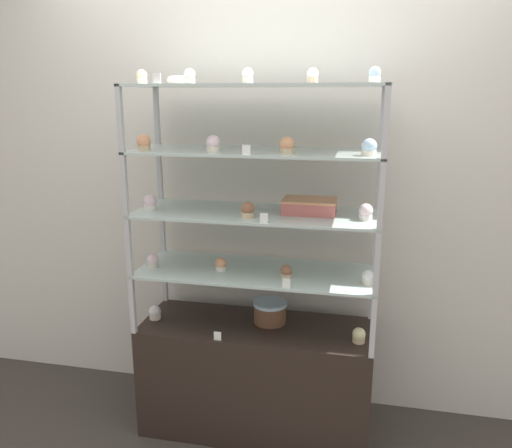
{
  "coord_description": "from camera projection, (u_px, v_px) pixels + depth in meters",
  "views": [
    {
      "loc": [
        0.49,
        -2.3,
        1.74
      ],
      "look_at": [
        0.0,
        0.0,
        1.13
      ],
      "focal_mm": 35.0,
      "sensor_mm": 36.0,
      "label": 1
    }
  ],
  "objects": [
    {
      "name": "cupcake_4",
      "position": [
        286.0,
        272.0,
        2.38
      ],
      "size": [
        0.06,
        0.06,
        0.07
      ],
      "color": "#CCB28C",
      "rests_on": "display_riser_lower"
    },
    {
      "name": "ground_plane",
      "position": [
        256.0,
        425.0,
        2.71
      ],
      "size": [
        20.0,
        20.0,
        0.0
      ],
      "primitive_type": "plane",
      "color": "#38332D"
    },
    {
      "name": "cupcake_1",
      "position": [
        359.0,
        335.0,
        2.38
      ],
      "size": [
        0.06,
        0.06,
        0.07
      ],
      "color": "#CCB28C",
      "rests_on": "display_base"
    },
    {
      "name": "price_tag_1",
      "position": [
        286.0,
        283.0,
        2.26
      ],
      "size": [
        0.04,
        0.0,
        0.04
      ],
      "color": "white",
      "rests_on": "display_riser_lower"
    },
    {
      "name": "cupcake_14",
      "position": [
        190.0,
        76.0,
        2.21
      ],
      "size": [
        0.05,
        0.05,
        0.07
      ],
      "color": "beige",
      "rests_on": "display_riser_top"
    },
    {
      "name": "sheet_cake_frosted",
      "position": [
        310.0,
        206.0,
        2.39
      ],
      "size": [
        0.26,
        0.18,
        0.07
      ],
      "color": "#C66660",
      "rests_on": "display_riser_middle"
    },
    {
      "name": "price_tag_3",
      "position": [
        247.0,
        150.0,
        2.14
      ],
      "size": [
        0.04,
        0.0,
        0.04
      ],
      "color": "white",
      "rests_on": "display_riser_upper"
    },
    {
      "name": "cupcake_17",
      "position": [
        375.0,
        75.0,
        2.05
      ],
      "size": [
        0.05,
        0.05,
        0.07
      ],
      "color": "white",
      "rests_on": "display_riser_top"
    },
    {
      "name": "price_tag_0",
      "position": [
        218.0,
        336.0,
        2.4
      ],
      "size": [
        0.04,
        0.0,
        0.04
      ],
      "color": "white",
      "rests_on": "display_base"
    },
    {
      "name": "cupcake_8",
      "position": [
        366.0,
        212.0,
        2.25
      ],
      "size": [
        0.06,
        0.06,
        0.08
      ],
      "color": "white",
      "rests_on": "display_riser_middle"
    },
    {
      "name": "display_riser_top",
      "position": [
        256.0,
        89.0,
        2.27
      ],
      "size": [
        1.18,
        0.44,
        0.3
      ],
      "color": "#B7B7BC",
      "rests_on": "display_riser_upper"
    },
    {
      "name": "display_riser_lower",
      "position": [
        256.0,
        274.0,
        2.49
      ],
      "size": [
        1.18,
        0.44,
        0.3
      ],
      "color": "#B7B7BC",
      "rests_on": "display_base"
    },
    {
      "name": "cupcake_6",
      "position": [
        150.0,
        203.0,
        2.45
      ],
      "size": [
        0.06,
        0.06,
        0.08
      ],
      "color": "white",
      "rests_on": "display_riser_middle"
    },
    {
      "name": "cupcake_9",
      "position": [
        144.0,
        143.0,
        2.33
      ],
      "size": [
        0.07,
        0.07,
        0.07
      ],
      "color": "#CCB28C",
      "rests_on": "display_riser_upper"
    },
    {
      "name": "cupcake_12",
      "position": [
        369.0,
        148.0,
        2.11
      ],
      "size": [
        0.07,
        0.07,
        0.07
      ],
      "color": "beige",
      "rests_on": "display_riser_upper"
    },
    {
      "name": "display_base",
      "position": [
        256.0,
        376.0,
        2.64
      ],
      "size": [
        1.18,
        0.44,
        0.59
      ],
      "color": "black",
      "rests_on": "ground_plane"
    },
    {
      "name": "layer_cake_centerpiece",
      "position": [
        270.0,
        312.0,
        2.58
      ],
      "size": [
        0.17,
        0.17,
        0.11
      ],
      "color": "brown",
      "rests_on": "display_base"
    },
    {
      "name": "cupcake_0",
      "position": [
        155.0,
        313.0,
        2.63
      ],
      "size": [
        0.06,
        0.06,
        0.07
      ],
      "color": "beige",
      "rests_on": "display_base"
    },
    {
      "name": "price_tag_2",
      "position": [
        264.0,
        218.0,
        2.2
      ],
      "size": [
        0.04,
        0.0,
        0.04
      ],
      "color": "white",
      "rests_on": "display_riser_middle"
    },
    {
      "name": "donut_glazed",
      "position": [
        181.0,
        80.0,
        2.38
      ],
      "size": [
        0.13,
        0.13,
        0.04
      ],
      "color": "#EFE5CC",
      "rests_on": "display_riser_top"
    },
    {
      "name": "cupcake_7",
      "position": [
        248.0,
        210.0,
        2.3
      ],
      "size": [
        0.06,
        0.06,
        0.08
      ],
      "color": "#CCB28C",
      "rests_on": "display_riser_middle"
    },
    {
      "name": "cupcake_3",
      "position": [
        221.0,
        264.0,
        2.48
      ],
      "size": [
        0.06,
        0.06,
        0.07
      ],
      "color": "white",
      "rests_on": "display_riser_lower"
    },
    {
      "name": "cupcake_2",
      "position": [
        153.0,
        261.0,
        2.53
      ],
      "size": [
        0.06,
        0.06,
        0.07
      ],
      "color": "beige",
      "rests_on": "display_riser_lower"
    },
    {
      "name": "cupcake_13",
      "position": [
        142.0,
        77.0,
        2.31
      ],
      "size": [
        0.05,
        0.05,
        0.07
      ],
      "color": "beige",
      "rests_on": "display_riser_top"
    },
    {
      "name": "display_riser_upper",
      "position": [
        256.0,
        154.0,
        2.34
      ],
      "size": [
        1.18,
        0.44,
        0.3
      ],
      "color": "#B7B7BC",
      "rests_on": "display_riser_middle"
    },
    {
      "name": "cupcake_15",
      "position": [
        248.0,
        76.0,
        2.15
      ],
      "size": [
        0.05,
        0.05,
        0.07
      ],
      "color": "beige",
      "rests_on": "display_riser_top"
    },
    {
      "name": "back_wall",
      "position": [
        270.0,
        178.0,
        2.73
      ],
      "size": [
        8.0,
        0.05,
        2.6
      ],
      "color": "silver",
      "rests_on": "ground_plane"
    },
    {
      "name": "cupcake_10",
      "position": [
        213.0,
        144.0,
        2.28
      ],
      "size": [
        0.07,
        0.07,
        0.07
      ],
      "color": "beige",
      "rests_on": "display_riser_upper"
    },
    {
      "name": "cupcake_11",
      "position": [
        287.0,
        146.0,
        2.21
      ],
      "size": [
        0.07,
        0.07,
        0.07
      ],
      "color": "#CCB28C",
      "rests_on": "display_riser_upper"
    },
    {
      "name": "display_riser_middle",
      "position": [
        256.0,
        216.0,
        2.42
      ],
      "size": [
        1.18,
        0.44,
        0.3
      ],
      "color": "#B7B7BC",
      "rests_on": "display_riser_lower"
    },
    {
      "name": "price_tag_4",
      "position": [
        157.0,
        78.0,
        2.15
      ],
      "size": [
        0.04,
        0.0,
        0.04
      ],
      "color": "white",
      "rests_on": "display_riser_top"
    },
    {
      "name": "cupcake_5",
      "position": [
        368.0,
        278.0,
        2.3
      ],
      "size": [
        0.06,
        0.06,
        0.07
      ],
      "color": "beige",
      "rests_on": "display_riser_lower"
    },
    {
      "name": "cupcake_16",
      "position": [
        313.0,
        76.0,
        2.15
      ],
      "size": [
        0.05,
        0.05,
        0.07
      ],
      "color": "#CCB28C",
      "rests_on": "display_riser_top"
    }
  ]
}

